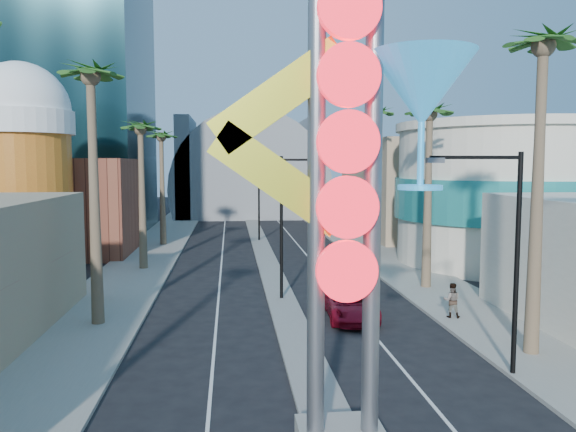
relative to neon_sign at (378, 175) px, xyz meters
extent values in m
cube|color=gray|center=(-10.32, 32.04, -7.23)|extent=(5.00, 100.00, 0.15)
cube|color=gray|center=(8.68, 32.04, -7.23)|extent=(5.00, 100.00, 0.15)
cube|color=gray|center=(-0.82, 35.04, -7.23)|extent=(1.60, 84.00, 0.15)
cube|color=brown|center=(-16.82, 35.04, -3.31)|extent=(10.00, 10.00, 8.00)
cube|color=tan|center=(15.18, 45.04, -2.31)|extent=(10.00, 20.00, 10.00)
cylinder|color=#BB5419|center=(-17.82, 27.04, -2.31)|extent=(6.40, 6.40, 10.00)
cylinder|color=white|center=(-17.82, 27.04, 3.09)|extent=(7.00, 7.00, 1.60)
sphere|color=white|center=(-17.82, 27.04, 3.89)|extent=(6.60, 6.60, 6.60)
cylinder|color=beige|center=(17.18, 27.04, -2.31)|extent=(16.00, 16.00, 10.00)
cylinder|color=teal|center=(17.18, 27.04, -2.31)|extent=(16.60, 16.60, 3.00)
cylinder|color=beige|center=(17.18, 27.04, 2.99)|extent=(16.60, 16.60, 0.60)
cylinder|color=slate|center=(-0.82, 69.04, -3.31)|extent=(22.00, 16.00, 22.00)
cube|color=slate|center=(-9.82, 69.04, -0.31)|extent=(2.00, 16.00, 14.00)
cube|color=slate|center=(8.18, 69.04, -0.31)|extent=(2.00, 16.00, 14.00)
cylinder|color=slate|center=(-1.52, 0.04, -0.81)|extent=(0.44, 0.44, 12.00)
cylinder|color=slate|center=(-0.12, 0.04, -0.81)|extent=(0.44, 0.44, 12.00)
cylinder|color=red|center=(-0.82, -0.31, 3.89)|extent=(1.50, 0.25, 1.50)
cylinder|color=red|center=(-0.82, -0.31, 2.34)|extent=(1.50, 0.25, 1.50)
cylinder|color=red|center=(-0.82, -0.31, 0.79)|extent=(1.50, 0.25, 1.50)
cylinder|color=red|center=(-0.82, -0.31, -0.76)|extent=(1.50, 0.25, 1.50)
cylinder|color=red|center=(-0.82, -0.31, -2.31)|extent=(1.50, 0.25, 1.50)
cube|color=yellow|center=(-2.42, 0.04, 1.89)|extent=(3.47, 0.25, 2.80)
cube|color=yellow|center=(-2.42, 0.04, -0.11)|extent=(3.47, 0.25, 2.80)
cone|color=#238CCB|center=(1.08, 0.04, 2.09)|extent=(2.60, 2.60, 1.80)
cylinder|color=#238CCB|center=(1.08, 0.04, 0.49)|extent=(0.16, 0.16, 1.60)
cylinder|color=#238CCB|center=(1.08, 0.04, -0.31)|extent=(1.10, 1.10, 0.12)
cylinder|color=black|center=(-0.82, 17.04, -3.31)|extent=(0.18, 0.18, 8.00)
cube|color=black|center=(0.98, 17.04, 0.49)|extent=(3.60, 0.12, 0.12)
cube|color=slate|center=(2.58, 17.04, 0.39)|extent=(0.60, 0.25, 0.18)
cylinder|color=black|center=(-0.82, 41.04, -3.31)|extent=(0.18, 0.18, 8.00)
cube|color=black|center=(-2.62, 41.04, 0.49)|extent=(3.60, 0.12, 0.12)
cube|color=slate|center=(-4.22, 41.04, 0.39)|extent=(0.60, 0.25, 0.18)
cylinder|color=black|center=(6.38, 5.04, -3.31)|extent=(0.18, 0.18, 8.00)
cube|color=black|center=(4.76, 5.04, 0.49)|extent=(3.24, 0.12, 0.12)
cube|color=slate|center=(3.32, 5.04, 0.39)|extent=(0.60, 0.25, 0.18)
cylinder|color=brown|center=(-9.82, 13.04, -1.56)|extent=(0.40, 0.40, 11.50)
sphere|color=#204416|center=(-9.82, 13.04, 4.19)|extent=(2.40, 2.40, 2.40)
cylinder|color=brown|center=(-9.82, 27.04, -2.31)|extent=(0.40, 0.40, 10.00)
sphere|color=#204416|center=(-9.82, 27.04, 2.69)|extent=(2.40, 2.40, 2.40)
cylinder|color=brown|center=(-9.82, 39.04, -2.31)|extent=(0.40, 0.40, 10.00)
sphere|color=#204416|center=(-9.82, 39.04, 2.69)|extent=(2.40, 2.40, 2.40)
cylinder|color=brown|center=(8.18, 7.04, -1.31)|extent=(0.40, 0.40, 12.00)
sphere|color=#204416|center=(8.18, 7.04, 4.69)|extent=(2.40, 2.40, 2.40)
cylinder|color=brown|center=(8.18, 19.04, -2.06)|extent=(0.40, 0.40, 10.50)
sphere|color=#204416|center=(8.18, 19.04, 3.19)|extent=(2.40, 2.40, 2.40)
cylinder|color=brown|center=(8.18, 31.04, -1.56)|extent=(0.40, 0.40, 11.50)
sphere|color=#204416|center=(8.18, 31.04, 4.19)|extent=(2.40, 2.40, 2.40)
imported|color=maroon|center=(2.19, 13.00, -6.61)|extent=(2.49, 5.08, 1.39)
imported|color=gray|center=(7.04, 12.27, -6.31)|extent=(0.97, 0.85, 1.69)
camera|label=1|loc=(-3.60, -13.45, 0.28)|focal=35.00mm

